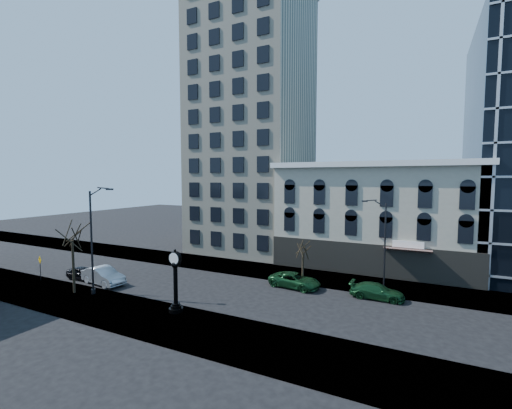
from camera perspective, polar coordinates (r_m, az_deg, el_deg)
The scene contains 15 objects.
ground at distance 33.92m, azimuth -6.23°, elevation -13.96°, with size 160.00×160.00×0.00m, color black.
sidewalk_far at distance 40.57m, azimuth -0.01°, elevation -10.76°, with size 160.00×6.00×0.12m, color gray.
sidewalk_near at distance 27.93m, azimuth -15.60°, elevation -18.08°, with size 160.00×6.00×0.12m, color gray.
cream_tower at distance 52.35m, azimuth -0.71°, elevation 13.90°, with size 15.90×15.40×42.50m.
victorian_row at distance 43.54m, azimuth 19.12°, elevation -2.01°, with size 22.60×11.19×12.50m.
street_clock at distance 28.33m, azimuth -13.26°, elevation -12.70°, with size 1.14×1.14×5.02m.
street_lamp_near at distance 33.72m, azimuth -24.83°, elevation -1.17°, with size 2.48×1.09×9.96m.
street_lamp_far at distance 34.12m, azimuth 19.72°, elevation -2.55°, with size 2.26×0.40×8.71m.
bare_tree_near at distance 35.46m, azimuth -28.35°, elevation -3.59°, with size 4.58×4.58×7.87m.
bare_tree_far at distance 36.38m, azimuth 7.84°, elevation -6.98°, with size 2.63×2.63×4.51m.
warning_sign at distance 42.05m, azimuth -32.32°, elevation -8.34°, with size 0.82×0.27×2.57m.
car_near_a at distance 41.00m, azimuth -26.82°, elevation -10.19°, with size 1.59×3.96×1.35m, color black.
car_near_b at distance 38.42m, azimuth -24.10°, elevation -10.79°, with size 1.81×5.20×1.71m, color #A5A8AD.
car_far_a at distance 34.44m, azimuth 6.46°, elevation -12.44°, with size 2.34×5.08×1.41m, color #143F1E.
car_far_b at distance 33.02m, azimuth 19.51°, elevation -13.47°, with size 1.89×4.65×1.35m, color #143F1E.
Camera 1 is at (17.46, -27.05, 10.66)m, focal length 24.00 mm.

